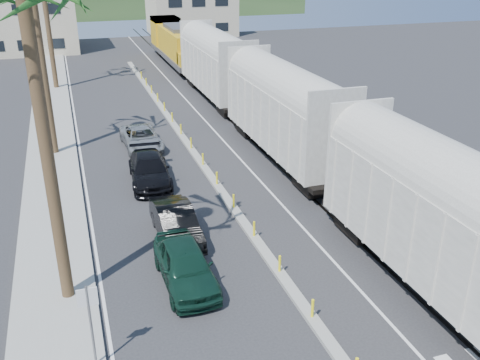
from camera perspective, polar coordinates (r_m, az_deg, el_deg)
name	(u,v)px	position (r m, az deg, el deg)	size (l,w,h in m)	color
ground	(339,358)	(18.05, 10.51, -18.20)	(140.00, 140.00, 0.00)	#28282B
sidewalk	(52,139)	(38.47, -19.44, 4.19)	(3.00, 90.00, 0.15)	gray
rails	(229,110)	(43.06, -1.19, 7.45)	(1.56, 100.00, 0.06)	black
median	(191,149)	(34.42, -5.21, 3.29)	(0.45, 60.00, 0.85)	gray
lane_markings	(146,130)	(38.79, -10.05, 5.23)	(9.42, 90.00, 0.01)	silver
freight_train	(252,91)	(37.30, 1.29, 9.50)	(3.00, 60.94, 5.85)	#A9A59B
street_sign	(90,315)	(16.82, -15.74, -13.69)	(0.60, 0.08, 3.00)	slate
buildings	(61,7)	(83.59, -18.53, 17.13)	(38.00, 27.00, 10.00)	#B6AE91
car_lead	(185,265)	(20.74, -5.87, -9.00)	(1.97, 4.72, 1.60)	#103124
car_second	(176,223)	(23.84, -6.84, -4.59)	(1.71, 4.58, 1.49)	black
car_third	(149,170)	(29.71, -9.64, 1.08)	(2.44, 5.29, 1.50)	black
car_rear	(141,138)	(35.15, -10.48, 4.43)	(2.43, 4.92, 1.34)	#9DA0A2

